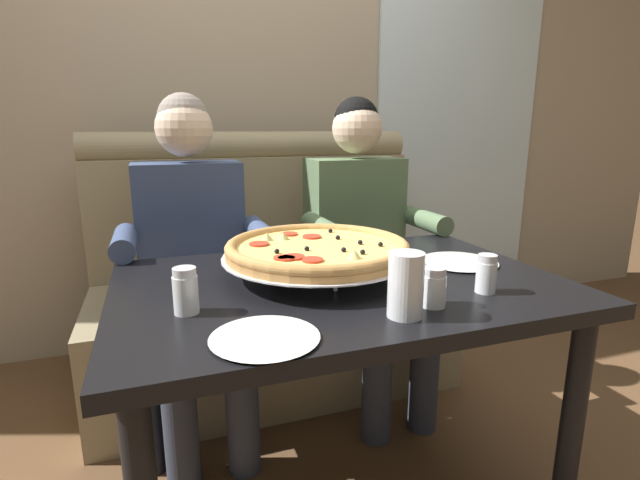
% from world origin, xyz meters
% --- Properties ---
extents(back_wall_with_window, '(6.00, 0.12, 2.80)m').
position_xyz_m(back_wall_with_window, '(0.00, 1.45, 1.40)').
color(back_wall_with_window, tan).
rests_on(back_wall_with_window, ground_plane).
extents(window_panel, '(1.10, 0.02, 2.80)m').
position_xyz_m(window_panel, '(1.33, 1.37, 1.40)').
color(window_panel, white).
rests_on(window_panel, ground_plane).
extents(booth_bench, '(1.55, 0.78, 1.13)m').
position_xyz_m(booth_bench, '(0.00, 0.88, 0.40)').
color(booth_bench, '#998966').
rests_on(booth_bench, ground_plane).
extents(dining_table, '(1.21, 0.81, 0.73)m').
position_xyz_m(dining_table, '(0.00, 0.00, 0.64)').
color(dining_table, black).
rests_on(dining_table, ground_plane).
extents(diner_left, '(0.54, 0.64, 1.27)m').
position_xyz_m(diner_left, '(-0.35, 0.61, 0.71)').
color(diner_left, '#2D3342').
rests_on(diner_left, ground_plane).
extents(diner_right, '(0.54, 0.64, 1.27)m').
position_xyz_m(diner_right, '(0.35, 0.61, 0.71)').
color(diner_right, '#2D3342').
rests_on(diner_right, ground_plane).
extents(pizza, '(0.54, 0.54, 0.11)m').
position_xyz_m(pizza, '(-0.05, 0.06, 0.81)').
color(pizza, silver).
rests_on(pizza, dining_table).
extents(shaker_parmesan, '(0.05, 0.05, 0.10)m').
position_xyz_m(shaker_parmesan, '(0.31, -0.22, 0.78)').
color(shaker_parmesan, white).
rests_on(shaker_parmesan, dining_table).
extents(shaker_pepper_flakes, '(0.06, 0.06, 0.11)m').
position_xyz_m(shaker_pepper_flakes, '(-0.42, -0.11, 0.78)').
color(shaker_pepper_flakes, white).
rests_on(shaker_pepper_flakes, dining_table).
extents(shaker_oregano, '(0.06, 0.06, 0.10)m').
position_xyz_m(shaker_oregano, '(0.13, -0.26, 0.77)').
color(shaker_oregano, white).
rests_on(shaker_oregano, dining_table).
extents(plate_near_left, '(0.24, 0.24, 0.02)m').
position_xyz_m(plate_near_left, '(0.41, 0.03, 0.74)').
color(plate_near_left, white).
rests_on(plate_near_left, dining_table).
extents(plate_near_right, '(0.22, 0.22, 0.02)m').
position_xyz_m(plate_near_right, '(-0.28, -0.30, 0.74)').
color(plate_near_right, white).
rests_on(plate_near_right, dining_table).
extents(drinking_glass, '(0.08, 0.08, 0.15)m').
position_xyz_m(drinking_glass, '(0.04, -0.29, 0.80)').
color(drinking_glass, silver).
rests_on(drinking_glass, dining_table).
extents(patio_chair, '(0.41, 0.41, 0.86)m').
position_xyz_m(patio_chair, '(1.38, 2.04, 0.52)').
color(patio_chair, black).
rests_on(patio_chair, ground_plane).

